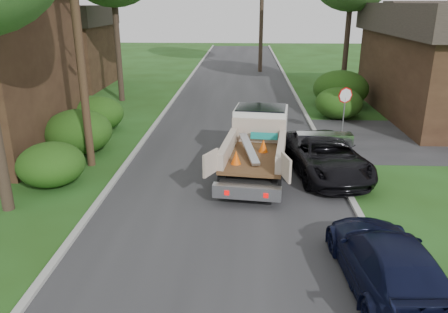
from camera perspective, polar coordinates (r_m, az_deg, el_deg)
ground at (r=12.66m, az=-0.12°, el=-9.52°), size 120.00×120.00×0.00m
road at (r=21.93m, az=1.14°, el=3.28°), size 8.00×90.00×0.02m
curb_left at (r=22.40m, az=-9.43°, el=3.51°), size 0.20×90.00×0.12m
curb_right at (r=22.20m, az=11.79°, el=3.21°), size 0.20×90.00×0.12m
stop_sign at (r=21.04m, az=15.50°, el=6.85°), size 0.71×0.32×2.48m
utility_pole at (r=17.15m, az=-18.59°, el=15.32°), size 2.42×1.25×10.00m
house_left_far at (r=36.04m, az=-20.89°, el=13.39°), size 7.56×7.56×6.00m
hedge_left_a at (r=16.48m, az=-21.65°, el=-0.95°), size 2.34×2.34×1.53m
hedge_left_b at (r=19.61m, az=-18.52°, el=3.10°), size 2.86×2.86×1.87m
hedge_left_c at (r=22.91m, az=-16.19°, el=5.40°), size 2.60×2.60×1.70m
hedge_right_a at (r=25.18m, az=14.75°, el=6.76°), size 2.60×2.60×1.70m
hedge_right_b at (r=28.15m, az=15.00°, el=8.57°), size 3.38×3.38×2.21m
flatbed_truck at (r=16.86m, az=4.47°, el=2.38°), size 3.07×6.01×2.19m
black_pickup at (r=16.75m, az=13.03°, el=0.13°), size 3.24×5.54×1.45m
navy_suv at (r=10.66m, az=20.57°, el=-12.74°), size 2.18×4.77×1.35m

